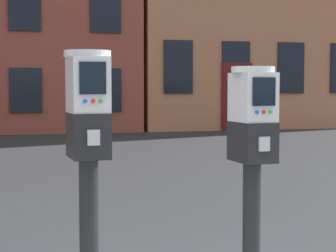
% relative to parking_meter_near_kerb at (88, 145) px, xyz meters
% --- Properties ---
extents(parking_meter_near_kerb, '(0.23, 0.26, 1.40)m').
position_rel_parking_meter_near_kerb_xyz_m(parking_meter_near_kerb, '(0.00, 0.00, 0.00)').
color(parking_meter_near_kerb, black).
rests_on(parking_meter_near_kerb, sidewalk_slab).
extents(parking_meter_twin_adjacent, '(0.23, 0.26, 1.33)m').
position_rel_parking_meter_near_kerb_xyz_m(parking_meter_twin_adjacent, '(0.82, -0.00, -0.05)').
color(parking_meter_twin_adjacent, black).
rests_on(parking_meter_twin_adjacent, sidewalk_slab).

